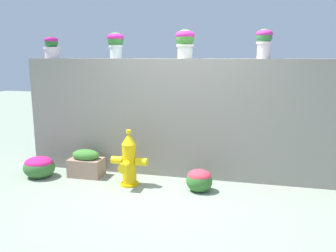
{
  "coord_description": "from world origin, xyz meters",
  "views": [
    {
      "loc": [
        1.01,
        -4.24,
        1.88
      ],
      "look_at": [
        -0.2,
        0.82,
        0.82
      ],
      "focal_mm": 36.91,
      "sensor_mm": 36.0,
      "label": 1
    }
  ],
  "objects": [
    {
      "name": "potted_plant_2",
      "position": [
        0.02,
        0.98,
        2.1
      ],
      "size": [
        0.28,
        0.28,
        0.43
      ],
      "color": "silver",
      "rests_on": "stone_wall"
    },
    {
      "name": "stone_wall",
      "position": [
        0.0,
        1.02,
        0.92
      ],
      "size": [
        5.11,
        0.4,
        1.84
      ],
      "primitive_type": "cube",
      "color": "gray",
      "rests_on": "ground"
    },
    {
      "name": "flower_bush_left",
      "position": [
        -2.17,
        0.33,
        0.18
      ],
      "size": [
        0.5,
        0.45,
        0.34
      ],
      "color": "#35692E",
      "rests_on": "ground"
    },
    {
      "name": "planter_box",
      "position": [
        -1.47,
        0.54,
        0.21
      ],
      "size": [
        0.52,
        0.32,
        0.44
      ],
      "color": "#9C7964",
      "rests_on": "ground"
    },
    {
      "name": "potted_plant_1",
      "position": [
        -1.11,
        1.03,
        2.09
      ],
      "size": [
        0.27,
        0.27,
        0.41
      ],
      "color": "silver",
      "rests_on": "stone_wall"
    },
    {
      "name": "potted_plant_0",
      "position": [
        -2.21,
        0.98,
        2.04
      ],
      "size": [
        0.27,
        0.27,
        0.36
      ],
      "color": "silver",
      "rests_on": "stone_wall"
    },
    {
      "name": "ground_plane",
      "position": [
        0.0,
        0.0,
        0.0
      ],
      "size": [
        24.0,
        24.0,
        0.0
      ],
      "primitive_type": "plane",
      "color": "gray"
    },
    {
      "name": "flower_bush_right",
      "position": [
        0.37,
        0.34,
        0.17
      ],
      "size": [
        0.37,
        0.33,
        0.33
      ],
      "color": "#356F2C",
      "rests_on": "ground"
    },
    {
      "name": "fire_hydrant",
      "position": [
        -0.67,
        0.32,
        0.37
      ],
      "size": [
        0.54,
        0.43,
        0.83
      ],
      "color": "#E9B60A",
      "rests_on": "ground"
    },
    {
      "name": "potted_plant_3",
      "position": [
        1.17,
        1.0,
        2.1
      ],
      "size": [
        0.23,
        0.23,
        0.42
      ],
      "color": "silver",
      "rests_on": "stone_wall"
    }
  ]
}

